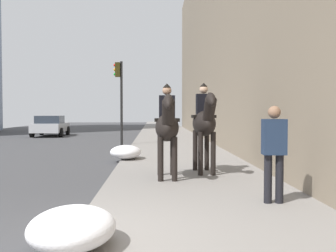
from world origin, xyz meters
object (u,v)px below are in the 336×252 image
Objects in this scene: pedestrian_greeting at (274,147)px; traffic_light_near_curb at (120,90)px; car_near_lane at (51,126)px; mounted_horse_near at (167,126)px; mounted_horse_far at (204,122)px.

traffic_light_near_curb is at bearing 19.07° from pedestrian_greeting.
pedestrian_greeting is 0.38× the size of car_near_lane.
car_near_lane is 1.09× the size of traffic_light_near_curb.
traffic_light_near_curb reaches higher than mounted_horse_near.
pedestrian_greeting is (-2.65, -1.78, -0.28)m from mounted_horse_near.
pedestrian_greeting is at bearing -163.55° from traffic_light_near_curb.
mounted_horse_far reaches higher than pedestrian_greeting.
traffic_light_near_curb reaches higher than pedestrian_greeting.
pedestrian_greeting is 23.47m from car_near_lane.
car_near_lane is 10.58m from traffic_light_near_curb.
pedestrian_greeting reaches higher than car_near_lane.
mounted_horse_near is 0.97× the size of mounted_horse_far.
pedestrian_greeting is 0.41× the size of traffic_light_near_curb.
traffic_light_near_curb is at bearing -164.98° from mounted_horse_far.
traffic_light_near_curb is (9.30, 2.98, 1.32)m from mounted_horse_far.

